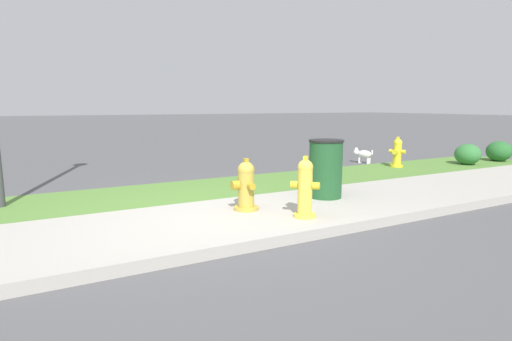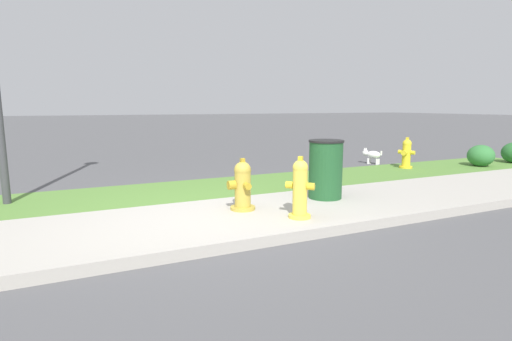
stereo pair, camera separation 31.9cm
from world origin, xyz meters
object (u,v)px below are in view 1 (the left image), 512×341
Objects in this scene: fire_hydrant_near_corner at (246,186)px; small_white_dog at (363,154)px; shrub_bush_near_lamp at (468,154)px; fire_hydrant_mid_block at (397,153)px; shrub_bush_mid_verge at (499,151)px; fire_hydrant_at_driveway at (305,188)px; trash_bin at (326,169)px.

fire_hydrant_near_corner is 1.51× the size of small_white_dog.
fire_hydrant_near_corner is at bearing -168.70° from shrub_bush_near_lamp.
fire_hydrant_near_corner is 6.75m from shrub_bush_near_lamp.
fire_hydrant_mid_block reaches higher than small_white_dog.
shrub_bush_mid_verge is (3.32, -1.36, 0.03)m from small_white_dog.
fire_hydrant_at_driveway is 1.30× the size of shrub_bush_mid_verge.
small_white_dog is at bearing 39.39° from trash_bin.
fire_hydrant_at_driveway reaches higher than fire_hydrant_near_corner.
fire_hydrant_near_corner is 7.99m from shrub_bush_mid_verge.
fire_hydrant_near_corner is 1.20× the size of shrub_bush_near_lamp.
fire_hydrant_near_corner reaches higher than fire_hydrant_mid_block.
small_white_dog is at bearing 84.70° from fire_hydrant_at_driveway.
fire_hydrant_mid_block reaches higher than shrub_bush_mid_verge.
fire_hydrant_mid_block is (4.30, 2.50, -0.05)m from fire_hydrant_at_driveway.
shrub_bush_near_lamp is at bearing -179.60° from shrub_bush_mid_verge.
fire_hydrant_at_driveway is at bearing -161.95° from shrub_bush_near_lamp.
trash_bin is at bearing 92.04° from fire_hydrant_mid_block.
shrub_bush_mid_verge is (7.88, 1.33, -0.08)m from fire_hydrant_near_corner.
trash_bin is (-3.14, -2.58, 0.22)m from small_white_dog.
fire_hydrant_near_corner is 0.90× the size of fire_hydrant_at_driveway.
fire_hydrant_at_driveway is 1.21m from trash_bin.
fire_hydrant_mid_block is at bearing 75.27° from fire_hydrant_at_driveway.
fire_hydrant_near_corner is 5.14m from fire_hydrant_mid_block.
trash_bin reaches higher than fire_hydrant_at_driveway.
fire_hydrant_mid_block is at bearing 172.48° from small_white_dog.
trash_bin is at bearing 105.83° from small_white_dog.
trash_bin reaches higher than fire_hydrant_near_corner.
shrub_bush_near_lamp reaches higher than small_white_dog.
trash_bin is (1.42, 0.11, 0.11)m from fire_hydrant_near_corner.
trash_bin reaches higher than shrub_bush_mid_verge.
shrub_bush_mid_verge is at bearing 60.27° from fire_hydrant_at_driveway.
shrub_bush_near_lamp is (6.12, 1.99, -0.13)m from fire_hydrant_at_driveway.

